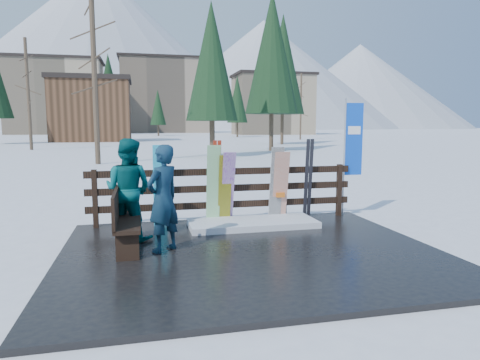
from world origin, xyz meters
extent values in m
plane|color=white|center=(0.00, 0.00, 0.00)|extent=(700.00, 700.00, 0.00)
cube|color=black|center=(0.00, 0.00, 0.04)|extent=(6.00, 5.00, 0.08)
cube|color=black|center=(-2.60, 2.20, 0.66)|extent=(0.10, 0.10, 1.15)
cube|color=black|center=(-1.30, 2.20, 0.66)|extent=(0.10, 0.10, 1.15)
cube|color=black|center=(0.00, 2.20, 0.66)|extent=(0.10, 0.10, 1.15)
cube|color=black|center=(1.30, 2.20, 0.66)|extent=(0.10, 0.10, 1.15)
cube|color=black|center=(2.60, 2.20, 0.66)|extent=(0.10, 0.10, 1.15)
cube|color=black|center=(0.00, 2.20, 0.43)|extent=(5.60, 0.05, 0.14)
cube|color=black|center=(0.00, 2.20, 0.78)|extent=(5.60, 0.05, 0.14)
cube|color=black|center=(0.00, 2.20, 1.13)|extent=(5.60, 0.05, 0.14)
cube|color=white|center=(0.44, 1.60, 0.14)|extent=(2.54, 1.00, 0.12)
cube|color=black|center=(-1.93, 0.50, 0.53)|extent=(0.40, 1.50, 0.06)
cube|color=black|center=(-1.93, -0.10, 0.30)|extent=(0.34, 0.06, 0.45)
cube|color=black|center=(-1.93, 1.10, 0.30)|extent=(0.34, 0.06, 0.45)
cube|color=black|center=(-2.11, 0.50, 0.80)|extent=(0.05, 1.50, 0.50)
cube|color=#2AC7F5|center=(-1.35, 1.98, 0.90)|extent=(0.26, 0.28, 1.63)
cube|color=white|center=(-0.28, 1.98, 0.89)|extent=(0.27, 0.29, 1.62)
cube|color=yellow|center=(-0.05, 1.98, 0.79)|extent=(0.26, 0.32, 1.42)
cube|color=silver|center=(0.02, 1.98, 0.82)|extent=(0.25, 0.44, 1.48)
cube|color=black|center=(1.05, 1.98, 0.86)|extent=(0.27, 0.26, 1.57)
cube|color=silver|center=(1.15, 1.98, 0.81)|extent=(0.32, 0.29, 1.47)
cube|color=#A42814|center=(-0.25, 2.05, 0.94)|extent=(0.07, 0.28, 1.71)
cube|color=#A42814|center=(-0.16, 2.05, 0.94)|extent=(0.08, 0.28, 1.71)
cube|color=black|center=(1.75, 2.05, 0.94)|extent=(0.08, 0.17, 1.72)
cube|color=black|center=(1.84, 2.05, 0.94)|extent=(0.08, 0.17, 1.72)
cylinder|color=silver|center=(2.73, 2.25, 1.38)|extent=(0.04, 0.04, 2.60)
cube|color=blue|center=(2.95, 2.25, 1.78)|extent=(0.42, 0.02, 1.60)
imported|color=#133B4D|center=(-1.37, 0.28, 0.93)|extent=(0.74, 0.72, 1.71)
imported|color=#064F52|center=(-1.93, 1.14, 0.97)|extent=(1.08, 0.99, 1.78)
cube|color=tan|center=(-22.00, 110.00, 9.00)|extent=(22.00, 14.00, 18.00)
cube|color=black|center=(-22.00, 110.00, 18.30)|extent=(23.10, 14.70, 0.60)
cube|color=gray|center=(6.00, 130.00, 11.00)|extent=(26.00, 16.00, 22.00)
cube|color=black|center=(6.00, 130.00, 22.30)|extent=(27.30, 16.80, 0.60)
cube|color=tan|center=(30.00, 95.00, 7.00)|extent=(18.00, 12.00, 14.00)
cube|color=black|center=(30.00, 95.00, 14.30)|extent=(18.90, 12.60, 0.60)
cube|color=brown|center=(-8.00, 55.00, 4.00)|extent=(10.00, 8.00, 8.00)
cube|color=black|center=(-8.00, 55.00, 8.30)|extent=(10.50, 8.40, 0.60)
cylinder|color=#382B1E|center=(-4.00, 18.00, 5.21)|extent=(0.28, 0.28, 10.42)
cone|color=black|center=(3.00, 22.00, 4.84)|extent=(3.48, 3.48, 9.68)
cone|color=black|center=(9.00, 28.00, 6.18)|extent=(4.45, 4.45, 12.36)
cylinder|color=#382B1E|center=(-11.00, 34.00, 4.76)|extent=(0.28, 0.28, 9.52)
cone|color=black|center=(14.00, 40.00, 6.83)|extent=(4.92, 4.92, 13.66)
cylinder|color=#382B1E|center=(22.00, 55.00, 4.93)|extent=(0.28, 0.28, 9.87)
cone|color=black|center=(-6.00, 60.00, 5.98)|extent=(4.31, 4.31, 11.97)
cone|color=black|center=(16.00, 72.00, 5.38)|extent=(3.87, 3.87, 10.75)
cone|color=black|center=(2.00, 85.00, 4.56)|extent=(3.28, 3.28, 9.12)
cone|color=white|center=(-30.00, 340.00, 60.00)|extent=(260.00, 260.00, 120.00)
cone|color=white|center=(90.00, 310.00, 40.00)|extent=(200.00, 200.00, 80.00)
cone|color=white|center=(180.00, 330.00, 35.00)|extent=(180.00, 180.00, 70.00)
camera|label=1|loc=(-1.70, -6.50, 2.08)|focal=32.00mm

